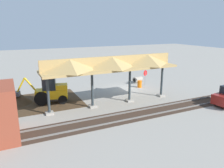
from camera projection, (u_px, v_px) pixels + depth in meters
ground_plane at (128, 89)px, 27.81m from camera, size 120.00×120.00×0.00m
dirt_work_zone at (35, 103)px, 22.70m from camera, size 9.33×7.00×0.01m
platform_canopy at (112, 64)px, 21.21m from camera, size 13.62×3.20×4.90m
rail_tracks at (168, 108)px, 21.00m from camera, size 60.00×2.58×0.15m
stop_sign at (145, 75)px, 29.23m from camera, size 0.72×0.30×2.05m
backhoe at (50, 91)px, 22.41m from camera, size 5.42×2.54×2.82m
dirt_mound at (17, 103)px, 22.65m from camera, size 6.24×6.24×2.34m
concrete_pipe at (138, 80)px, 30.92m from camera, size 1.44×1.07×0.82m
traffic_barrel at (140, 84)px, 28.36m from camera, size 0.56×0.56×0.90m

